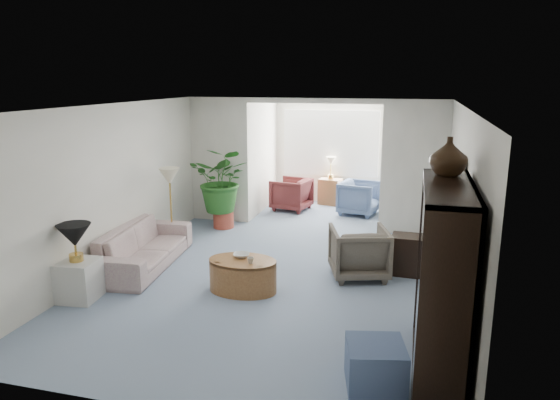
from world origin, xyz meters
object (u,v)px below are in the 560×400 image
(sofa, at_px, (144,246))
(entertainment_cabinet, at_px, (442,282))
(framed_picture, at_px, (461,177))
(table_lamp, at_px, (74,235))
(coffee_cup, at_px, (251,260))
(ottoman, at_px, (375,365))
(end_table, at_px, (79,280))
(side_table_dark, at_px, (408,255))
(floor_lamp, at_px, (169,176))
(sunroom_chair_blue, at_px, (359,198))
(coffee_bowl, at_px, (241,255))
(plant_pot, at_px, (224,219))
(coffee_table, at_px, (243,275))
(cabinet_urn, at_px, (449,156))
(sunroom_chair_maroon, at_px, (291,194))
(sunroom_table, at_px, (330,191))
(wingback_chair, at_px, (359,252))

(sofa, distance_m, entertainment_cabinet, 4.79)
(framed_picture, xyz_separation_m, table_lamp, (-4.76, -1.02, -0.81))
(coffee_cup, xyz_separation_m, ottoman, (1.80, -1.72, -0.28))
(framed_picture, distance_m, end_table, 5.07)
(side_table_dark, bearing_deg, floor_lamp, 176.33)
(sunroom_chair_blue, bearing_deg, coffee_bowl, 176.80)
(floor_lamp, xyz_separation_m, plant_pot, (0.43, 1.34, -1.09))
(coffee_table, bearing_deg, table_lamp, -157.82)
(side_table_dark, relative_size, ottoman, 1.10)
(coffee_table, bearing_deg, framed_picture, 4.25)
(end_table, height_order, ottoman, end_table)
(ottoman, bearing_deg, cabinet_urn, 57.55)
(end_table, height_order, side_table_dark, side_table_dark)
(floor_lamp, xyz_separation_m, coffee_table, (1.80, -1.50, -1.02))
(sofa, relative_size, end_table, 4.03)
(end_table, height_order, entertainment_cabinet, entertainment_cabinet)
(sunroom_chair_maroon, xyz_separation_m, sunroom_table, (0.75, 0.75, -0.06))
(cabinet_urn, distance_m, sunroom_table, 6.82)
(coffee_cup, distance_m, wingback_chair, 1.70)
(ottoman, bearing_deg, sunroom_table, 102.77)
(coffee_table, bearing_deg, sunroom_table, 86.34)
(framed_picture, distance_m, side_table_dark, 1.84)
(coffee_table, bearing_deg, sunroom_chair_blue, 76.51)
(side_table_dark, height_order, plant_pot, side_table_dark)
(end_table, bearing_deg, coffee_bowl, 25.13)
(coffee_bowl, distance_m, coffee_cup, 0.28)
(end_table, xyz_separation_m, coffee_table, (2.01, 0.82, -0.04))
(framed_picture, bearing_deg, coffee_bowl, -177.87)
(entertainment_cabinet, bearing_deg, coffee_bowl, 149.43)
(wingback_chair, xyz_separation_m, entertainment_cabinet, (1.04, -2.36, 0.58))
(coffee_bowl, height_order, sunroom_table, sunroom_table)
(sofa, relative_size, coffee_bowl, 9.67)
(sofa, relative_size, side_table_dark, 3.64)
(coffee_bowl, height_order, ottoman, coffee_bowl)
(end_table, distance_m, sunroom_chair_maroon, 5.59)
(table_lamp, relative_size, side_table_dark, 0.74)
(ottoman, bearing_deg, plant_pot, 125.45)
(table_lamp, relative_size, wingback_chair, 0.53)
(floor_lamp, relative_size, wingback_chair, 0.44)
(wingback_chair, height_order, side_table_dark, wingback_chair)
(coffee_table, distance_m, side_table_dark, 2.51)
(framed_picture, xyz_separation_m, cabinet_urn, (-0.23, -1.12, 0.41))
(coffee_cup, relative_size, sunroom_chair_blue, 0.11)
(side_table_dark, distance_m, sunroom_chair_blue, 3.47)
(sunroom_table, bearing_deg, ottoman, -77.23)
(entertainment_cabinet, distance_m, plant_pot, 5.82)
(sunroom_chair_blue, bearing_deg, floor_lamp, 147.60)
(end_table, xyz_separation_m, sunroom_table, (2.34, 6.10, 0.03))
(entertainment_cabinet, bearing_deg, floor_lamp, 145.98)
(table_lamp, height_order, coffee_bowl, table_lamp)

